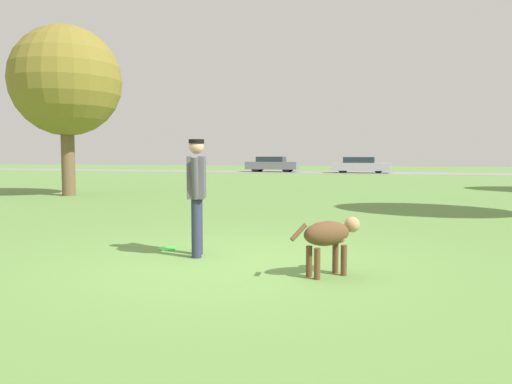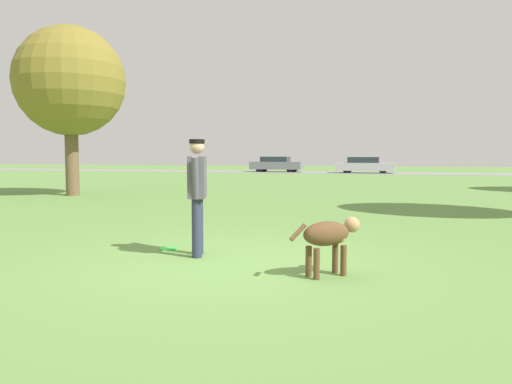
{
  "view_description": "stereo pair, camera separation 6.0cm",
  "coord_description": "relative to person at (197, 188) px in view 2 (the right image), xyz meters",
  "views": [
    {
      "loc": [
        2.14,
        -5.85,
        1.34
      ],
      "look_at": [
        0.4,
        -0.06,
        0.9
      ],
      "focal_mm": 35.0,
      "sensor_mm": 36.0,
      "label": 1
    },
    {
      "loc": [
        2.2,
        -5.83,
        1.34
      ],
      "look_at": [
        0.4,
        -0.06,
        0.9
      ],
      "focal_mm": 35.0,
      "sensor_mm": 36.0,
      "label": 2
    }
  ],
  "objects": [
    {
      "name": "parked_car_silver",
      "position": [
        -0.75,
        33.52,
        -0.3
      ],
      "size": [
        4.57,
        1.9,
        1.25
      ],
      "rotation": [
        0.0,
        0.0,
        0.02
      ],
      "color": "#B7B7BC",
      "rests_on": "ground_plane"
    },
    {
      "name": "person",
      "position": [
        0.0,
        0.0,
        0.0
      ],
      "size": [
        0.34,
        0.68,
        1.56
      ],
      "rotation": [
        0.0,
        0.0,
        -1.25
      ],
      "color": "#2D334C",
      "rests_on": "ground_plane"
    },
    {
      "name": "frisbee",
      "position": [
        -0.6,
        0.32,
        -0.91
      ],
      "size": [
        0.27,
        0.27,
        0.02
      ],
      "color": "#33D838",
      "rests_on": "ground_plane"
    },
    {
      "name": "parked_car_grey",
      "position": [
        -8.03,
        34.12,
        -0.27
      ],
      "size": [
        4.37,
        1.87,
        1.28
      ],
      "rotation": [
        0.0,
        0.0,
        0.02
      ],
      "color": "slate",
      "rests_on": "ground_plane"
    },
    {
      "name": "ground_plane",
      "position": [
        0.52,
        -0.25,
        -0.92
      ],
      "size": [
        120.0,
        120.0,
        0.0
      ],
      "primitive_type": "plane",
      "color": "#608C42"
    },
    {
      "name": "dog",
      "position": [
        1.86,
        -0.59,
        -0.47
      ],
      "size": [
        0.73,
        0.75,
        0.64
      ],
      "rotation": [
        0.0,
        0.0,
        0.8
      ],
      "color": "brown",
      "rests_on": "ground_plane"
    },
    {
      "name": "tree_near_left",
      "position": [
        -8.24,
        8.16,
        2.89
      ],
      "size": [
        3.64,
        3.64,
        5.65
      ],
      "color": "brown",
      "rests_on": "ground_plane"
    },
    {
      "name": "far_road_strip",
      "position": [
        0.52,
        33.81,
        -0.91
      ],
      "size": [
        120.0,
        6.0,
        0.01
      ],
      "color": "gray",
      "rests_on": "ground_plane"
    }
  ]
}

